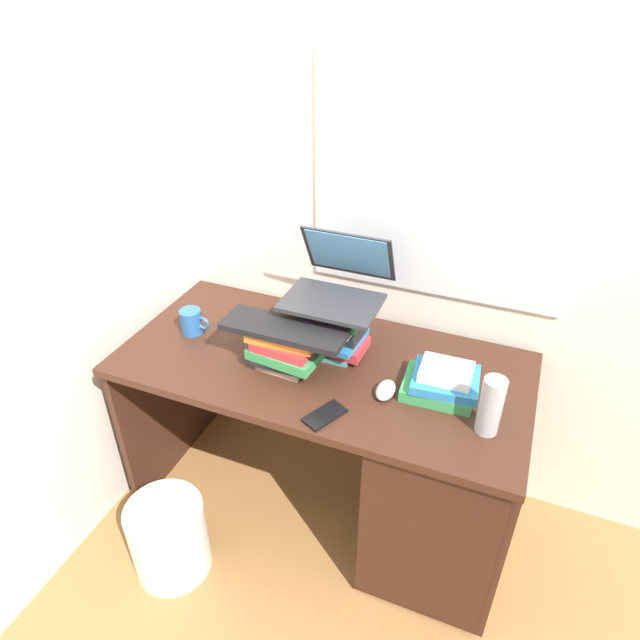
# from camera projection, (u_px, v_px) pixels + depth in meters

# --- Properties ---
(ground_plane) EXTENTS (6.00, 6.00, 0.00)m
(ground_plane) POSITION_uv_depth(u_px,v_px,m) (321.00, 502.00, 2.33)
(ground_plane) COLOR olive
(wall_back) EXTENTS (6.00, 0.06, 2.60)m
(wall_back) POSITION_uv_depth(u_px,v_px,m) (364.00, 171.00, 1.92)
(wall_back) COLOR silver
(wall_back) RESTS_ON ground
(wall_left) EXTENTS (0.05, 6.00, 2.60)m
(wall_left) POSITION_uv_depth(u_px,v_px,m) (98.00, 175.00, 1.89)
(wall_left) COLOR beige
(wall_left) RESTS_ON ground
(desk) EXTENTS (1.42, 0.68, 0.74)m
(desk) POSITION_uv_depth(u_px,v_px,m) (413.00, 464.00, 1.98)
(desk) COLOR #381E14
(desk) RESTS_ON ground
(book_stack_tall) EXTENTS (0.24, 0.20, 0.20)m
(book_stack_tall) POSITION_uv_depth(u_px,v_px,m) (332.00, 329.00, 1.93)
(book_stack_tall) COLOR teal
(book_stack_tall) RESTS_ON desk
(book_stack_keyboard_riser) EXTENTS (0.25, 0.18, 0.14)m
(book_stack_keyboard_riser) POSITION_uv_depth(u_px,v_px,m) (286.00, 349.00, 1.87)
(book_stack_keyboard_riser) COLOR gray
(book_stack_keyboard_riser) RESTS_ON desk
(book_stack_side) EXTENTS (0.25, 0.20, 0.10)m
(book_stack_side) POSITION_uv_depth(u_px,v_px,m) (442.00, 382.00, 1.76)
(book_stack_side) COLOR #338C4C
(book_stack_side) RESTS_ON desk
(laptop) EXTENTS (0.32, 0.33, 0.21)m
(laptop) POSITION_uv_depth(u_px,v_px,m) (339.00, 281.00, 1.89)
(laptop) COLOR #2D2D33
(laptop) RESTS_ON book_stack_tall
(keyboard) EXTENTS (0.42, 0.14, 0.02)m
(keyboard) POSITION_uv_depth(u_px,v_px,m) (284.00, 329.00, 1.82)
(keyboard) COLOR black
(keyboard) RESTS_ON book_stack_keyboard_riser
(computer_mouse) EXTENTS (0.06, 0.10, 0.04)m
(computer_mouse) POSITION_uv_depth(u_px,v_px,m) (386.00, 390.00, 1.77)
(computer_mouse) COLOR #A5A8AD
(computer_mouse) RESTS_ON desk
(mug) EXTENTS (0.12, 0.08, 0.10)m
(mug) POSITION_uv_depth(u_px,v_px,m) (192.00, 322.00, 2.05)
(mug) COLOR #265999
(mug) RESTS_ON desk
(water_bottle) EXTENTS (0.07, 0.07, 0.19)m
(water_bottle) POSITION_uv_depth(u_px,v_px,m) (491.00, 406.00, 1.59)
(water_bottle) COLOR #999EA5
(water_bottle) RESTS_ON desk
(cell_phone) EXTENTS (0.12, 0.15, 0.01)m
(cell_phone) POSITION_uv_depth(u_px,v_px,m) (325.00, 415.00, 1.69)
(cell_phone) COLOR black
(cell_phone) RESTS_ON desk
(wastebasket) EXTENTS (0.28, 0.28, 0.31)m
(wastebasket) POSITION_uv_depth(u_px,v_px,m) (169.00, 538.00, 2.01)
(wastebasket) COLOR silver
(wastebasket) RESTS_ON ground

